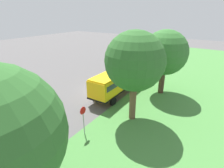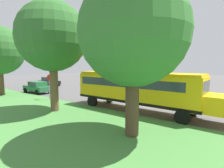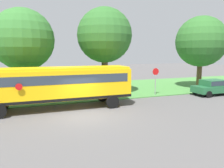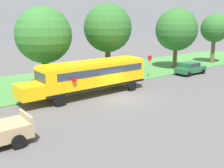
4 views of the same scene
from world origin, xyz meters
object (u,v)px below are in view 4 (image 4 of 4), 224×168
(oak_tree_far_end, at_px, (176,31))
(oak_tree_across_road, at_px, (216,29))
(school_bus, at_px, (91,75))
(car_green_nearest, at_px, (190,68))
(oak_tree_beside_bus, at_px, (44,35))
(oak_tree_roadside_mid, at_px, (107,29))
(stop_sign, at_px, (150,64))

(oak_tree_far_end, xyz_separation_m, oak_tree_across_road, (0.44, 9.30, 0.04))
(oak_tree_across_road, bearing_deg, school_bus, -82.46)
(oak_tree_far_end, bearing_deg, oak_tree_across_road, 87.32)
(car_green_nearest, bearing_deg, oak_tree_beside_bus, -104.94)
(oak_tree_roadside_mid, bearing_deg, school_bus, -49.65)
(oak_tree_roadside_mid, relative_size, oak_tree_across_road, 1.12)
(oak_tree_roadside_mid, height_order, oak_tree_far_end, oak_tree_roadside_mid)
(stop_sign, bearing_deg, oak_tree_across_road, 95.36)
(oak_tree_far_end, distance_m, oak_tree_across_road, 9.31)
(oak_tree_far_end, bearing_deg, oak_tree_roadside_mid, -92.33)
(car_green_nearest, bearing_deg, oak_tree_far_end, 159.60)
(school_bus, bearing_deg, stop_sign, 101.18)
(school_bus, bearing_deg, oak_tree_across_road, 97.54)
(oak_tree_roadside_mid, bearing_deg, stop_sign, 61.86)
(school_bus, xyz_separation_m, oak_tree_across_road, (-3.45, 26.07, 3.53))
(car_green_nearest, height_order, oak_tree_far_end, oak_tree_far_end)
(school_bus, relative_size, car_green_nearest, 2.82)
(oak_tree_beside_bus, relative_size, oak_tree_far_end, 0.97)
(oak_tree_far_end, relative_size, stop_sign, 3.08)
(car_green_nearest, distance_m, oak_tree_far_end, 6.06)
(school_bus, distance_m, stop_sign, 9.89)
(school_bus, bearing_deg, car_green_nearest, 90.44)
(oak_tree_roadside_mid, bearing_deg, oak_tree_beside_bus, -93.61)
(car_green_nearest, height_order, oak_tree_roadside_mid, oak_tree_roadside_mid)
(oak_tree_beside_bus, distance_m, stop_sign, 12.88)
(stop_sign, bearing_deg, school_bus, -78.82)
(oak_tree_beside_bus, height_order, oak_tree_far_end, oak_tree_far_end)
(oak_tree_beside_bus, relative_size, oak_tree_across_road, 1.05)
(school_bus, distance_m, car_green_nearest, 15.40)
(oak_tree_beside_bus, bearing_deg, school_bus, 25.41)
(car_green_nearest, relative_size, oak_tree_beside_bus, 0.54)
(oak_tree_across_road, bearing_deg, car_green_nearest, -72.70)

